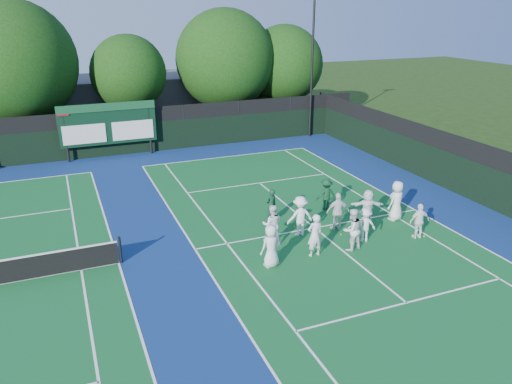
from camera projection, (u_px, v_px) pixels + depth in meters
name	position (u px, v px, depth m)	size (l,w,h in m)	color
ground	(326.00, 237.00, 21.28)	(120.00, 120.00, 0.00)	#1D360E
court_apron	(183.00, 252.00, 20.03)	(34.00, 32.00, 0.01)	navy
near_court	(315.00, 228.00, 22.14)	(11.05, 23.85, 0.01)	#125B27
back_fence	(124.00, 134.00, 32.55)	(34.00, 0.08, 3.00)	black
divider_fence_right	(475.00, 175.00, 24.84)	(0.08, 32.00, 3.00)	black
scoreboard	(108.00, 124.00, 31.54)	(6.00, 0.21, 3.55)	black
clubhouse	(159.00, 100.00, 40.66)	(18.00, 6.00, 4.00)	#55555A
light_pole_right	(313.00, 49.00, 35.29)	(1.20, 0.30, 10.12)	black
tree_b	(16.00, 66.00, 32.07)	(8.00, 8.00, 9.78)	black
tree_c	(131.00, 75.00, 34.91)	(5.24, 5.24, 7.45)	black
tree_d	(227.00, 62.00, 37.21)	(7.33, 7.33, 9.14)	black
tree_e	(285.00, 66.00, 39.11)	(6.02, 6.02, 7.92)	black
tennis_ball_0	(294.00, 227.00, 22.20)	(0.07, 0.07, 0.07)	#C2D619
tennis_ball_1	(331.00, 227.00, 22.13)	(0.07, 0.07, 0.07)	#C2D619
tennis_ball_2	(424.00, 236.00, 21.29)	(0.07, 0.07, 0.07)	#C2D619
tennis_ball_5	(341.00, 234.00, 21.45)	(0.07, 0.07, 0.07)	#C2D619
player_front_0	(271.00, 246.00, 18.64)	(0.83, 0.54, 1.70)	silver
player_front_1	(315.00, 235.00, 19.43)	(0.65, 0.42, 1.77)	silver
player_front_2	(352.00, 229.00, 19.93)	(0.86, 0.67, 1.76)	white
player_front_3	(365.00, 225.00, 20.68)	(0.96, 0.55, 1.49)	white
player_front_4	(419.00, 221.00, 20.96)	(0.91, 0.38, 1.55)	white
player_back_0	(272.00, 224.00, 20.45)	(0.83, 0.65, 1.71)	white
player_back_1	(300.00, 216.00, 21.20)	(1.14, 0.65, 1.76)	white
player_back_2	(338.00, 212.00, 21.70)	(1.01, 0.42, 1.72)	silver
player_back_3	(367.00, 207.00, 22.37)	(1.49, 0.48, 1.61)	white
player_back_4	(397.00, 201.00, 22.69)	(0.91, 0.60, 1.87)	silver
coach_left	(271.00, 206.00, 22.54)	(0.57, 0.38, 1.57)	#0F3721
coach_right	(326.00, 194.00, 23.85)	(1.01, 0.58, 1.57)	#0F371D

